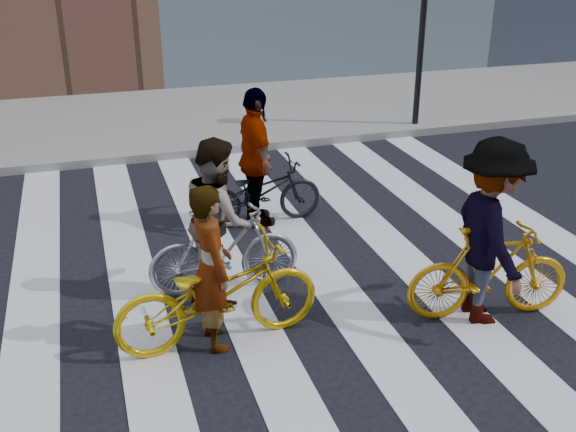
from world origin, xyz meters
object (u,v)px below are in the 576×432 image
traffic_signal (425,14)px  rider_mid (218,218)px  bike_dark_rear (260,193)px  rider_left (211,267)px  bike_silver_mid (224,250)px  bike_yellow_right (489,272)px  bike_yellow_left (218,294)px  rider_right (490,233)px  rider_rear (256,158)px

traffic_signal → rider_mid: traffic_signal is taller
bike_dark_rear → rider_mid: 1.99m
rider_left → bike_silver_mid: bearing=-22.9°
bike_yellow_right → rider_mid: 2.93m
bike_silver_mid → rider_left: size_ratio=1.01×
traffic_signal → bike_dark_rear: bearing=-140.7°
traffic_signal → bike_yellow_left: bearing=-131.1°
bike_silver_mid → bike_dark_rear: size_ratio=0.97×
rider_left → rider_right: size_ratio=0.86×
bike_silver_mid → bike_yellow_right: (2.52, -1.35, 0.01)m
traffic_signal → rider_left: size_ratio=1.97×
bike_yellow_left → bike_yellow_right: bike_yellow_left is taller
bike_yellow_left → rider_mid: (0.23, 0.98, 0.37)m
bike_silver_mid → rider_mid: rider_mid is taller
rider_left → bike_yellow_left: bearing=-94.5°
bike_yellow_right → rider_left: rider_left is taller
bike_silver_mid → rider_rear: size_ratio=0.89×
bike_yellow_left → rider_rear: size_ratio=1.07×
bike_yellow_left → bike_dark_rear: size_ratio=1.18×
bike_silver_mid → rider_rear: bearing=-24.1°
bike_yellow_left → rider_mid: rider_mid is taller
traffic_signal → rider_right: (-2.59, -6.48, -1.29)m
bike_silver_mid → bike_dark_rear: 1.92m
bike_yellow_right → bike_dark_rear: 3.47m
traffic_signal → bike_silver_mid: size_ratio=1.96×
rider_left → rider_mid: 1.02m
traffic_signal → rider_mid: size_ratio=1.83×
rider_rear → bike_silver_mid: bearing=152.6°
rider_right → rider_rear: rider_right is taller
rider_right → rider_mid: bearing=71.5°
bike_yellow_left → rider_rear: 2.93m
traffic_signal → rider_left: traffic_signal is taller
bike_dark_rear → rider_right: 3.48m
rider_left → rider_right: (2.79, -0.37, 0.14)m
bike_yellow_left → bike_dark_rear: bearing=-27.7°
bike_yellow_right → rider_mid: rider_mid is taller
bike_yellow_right → rider_right: 0.46m
bike_silver_mid → rider_right: size_ratio=0.86×
bike_silver_mid → rider_left: 1.09m
traffic_signal → bike_silver_mid: bearing=-134.6°
bike_yellow_left → bike_yellow_right: (2.79, -0.37, -0.02)m
bike_dark_rear → rider_right: (1.59, -3.05, 0.53)m
bike_silver_mid → rider_right: (2.47, -1.35, 0.48)m
rider_left → rider_right: 2.82m
bike_dark_rear → rider_right: size_ratio=0.89×
traffic_signal → rider_rear: 5.60m
bike_silver_mid → rider_left: rider_left is taller
traffic_signal → rider_mid: bearing=-134.9°
bike_yellow_left → rider_left: bearing=85.5°
bike_yellow_left → rider_rear: rider_rear is taller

